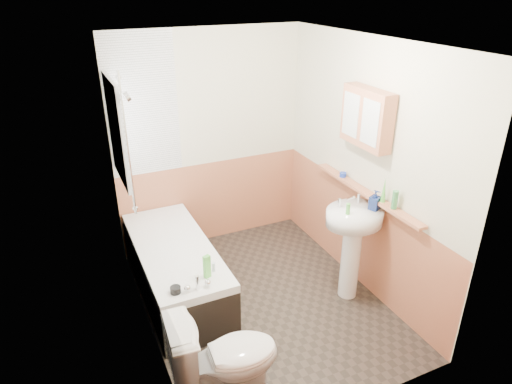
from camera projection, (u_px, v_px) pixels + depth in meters
floor at (262, 301)px, 4.59m from camera, size 2.80×2.80×0.00m
ceiling at (264, 42)px, 3.52m from camera, size 2.80×2.80×0.00m
wall_back at (210, 141)px, 5.21m from camera, size 2.20×0.02×2.50m
wall_front at (359, 273)px, 2.90m from camera, size 2.20×0.02×2.50m
wall_left at (138, 213)px, 3.63m from camera, size 0.02×2.80×2.50m
wall_right at (365, 168)px, 4.48m from camera, size 0.02×2.80×2.50m
wainscot_right at (356, 235)px, 4.79m from camera, size 0.01×2.80×1.00m
wainscot_front at (347, 359)px, 3.24m from camera, size 2.20×0.01×1.00m
wainscot_back at (213, 201)px, 5.51m from camera, size 2.20×0.01×1.00m
tile_cladding_left at (140, 212)px, 3.64m from camera, size 0.01×2.80×2.50m
tile_return_back at (142, 106)px, 4.70m from camera, size 0.75×0.01×1.50m
window at (117, 131)px, 4.26m from camera, size 0.03×0.79×0.99m
bathtub at (176, 268)px, 4.61m from camera, size 0.70×1.73×0.69m
shower_riser at (127, 135)px, 3.88m from camera, size 0.11×0.09×1.30m
toilet at (225, 360)px, 3.35m from camera, size 0.86×0.52×0.81m
sink at (353, 235)px, 4.39m from camera, size 0.57×0.46×1.10m
pine_shelf at (365, 192)px, 4.42m from camera, size 0.10×1.56×0.03m
medicine_cabinet at (367, 118)px, 4.15m from camera, size 0.15×0.59×0.54m
foam_can at (395, 200)px, 4.04m from camera, size 0.07×0.07×0.17m
green_bottle at (384, 190)px, 4.15m from camera, size 0.06×0.06×0.24m
black_jar at (343, 175)px, 4.72m from camera, size 0.08×0.08×0.05m
soap_bottle at (374, 205)px, 4.26m from camera, size 0.16×0.21×0.09m
clear_bottle at (348, 209)px, 4.17m from camera, size 0.04×0.04×0.11m
blue_gel at (207, 267)px, 3.98m from camera, size 0.07×0.06×0.22m
cream_jar at (176, 290)px, 3.82m from camera, size 0.12×0.12×0.06m
orange_bottle at (214, 267)px, 4.09m from camera, size 0.03×0.03×0.09m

